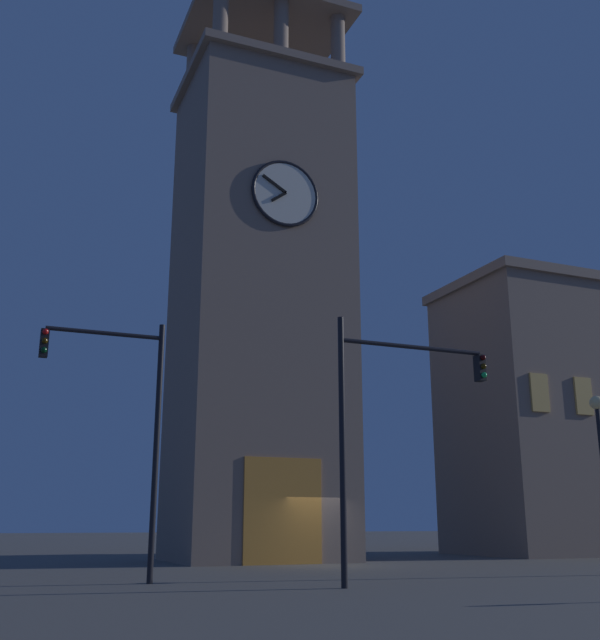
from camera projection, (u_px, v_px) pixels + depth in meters
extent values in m
plane|color=#56544F|center=(329.00, 566.00, 27.65)|extent=(200.00, 200.00, 0.00)
cube|color=gray|center=(260.00, 308.00, 33.85)|extent=(7.09, 6.18, 21.92)
cube|color=gray|center=(263.00, 90.00, 36.78)|extent=(7.69, 6.78, 0.40)
cylinder|color=gray|center=(338.00, 45.00, 36.09)|extent=(0.70, 0.70, 3.04)
cylinder|color=gray|center=(281.00, 30.00, 35.01)|extent=(0.70, 0.70, 3.04)
cylinder|color=gray|center=(221.00, 15.00, 33.93)|extent=(0.70, 0.70, 3.04)
cylinder|color=gray|center=(299.00, 98.00, 40.54)|extent=(0.70, 0.70, 3.04)
cylinder|color=gray|center=(247.00, 86.00, 39.46)|extent=(0.70, 0.70, 3.04)
cylinder|color=gray|center=(193.00, 74.00, 38.38)|extent=(0.70, 0.70, 3.04)
cube|color=gray|center=(264.00, 30.00, 37.69)|extent=(7.69, 6.78, 0.40)
cylinder|color=black|center=(264.00, 1.00, 38.15)|extent=(0.12, 0.12, 3.10)
cylinder|color=silver|center=(285.00, 194.00, 32.16)|extent=(2.92, 0.12, 2.92)
torus|color=black|center=(285.00, 193.00, 32.14)|extent=(3.08, 0.16, 3.08)
cube|color=black|center=(279.00, 197.00, 31.89)|extent=(0.72, 0.06, 0.57)
cube|color=black|center=(274.00, 184.00, 31.96)|extent=(1.13, 0.06, 0.74)
cube|color=orange|center=(282.00, 510.00, 28.79)|extent=(3.20, 0.24, 4.00)
cube|color=gray|center=(599.00, 302.00, 42.50)|extent=(18.67, 7.55, 0.50)
cube|color=#E0B259|center=(583.00, 396.00, 35.70)|extent=(1.00, 0.12, 1.80)
cube|color=#E0B259|center=(539.00, 393.00, 34.74)|extent=(1.00, 0.12, 1.80)
cylinder|color=black|center=(342.00, 447.00, 18.94)|extent=(0.16, 0.16, 6.80)
cylinder|color=black|center=(413.00, 347.00, 20.47)|extent=(4.35, 0.12, 0.12)
cube|color=black|center=(480.00, 368.00, 21.16)|extent=(0.22, 0.30, 0.75)
sphere|color=#360505|center=(483.00, 358.00, 21.07)|extent=(0.16, 0.16, 0.16)
sphere|color=#392705|center=(484.00, 366.00, 21.01)|extent=(0.16, 0.16, 0.16)
sphere|color=#18C154|center=(484.00, 375.00, 20.94)|extent=(0.16, 0.16, 0.16)
cylinder|color=black|center=(156.00, 449.00, 20.31)|extent=(0.16, 0.16, 6.97)
cylinder|color=black|center=(105.00, 333.00, 20.55)|extent=(3.13, 0.12, 0.12)
cube|color=black|center=(44.00, 343.00, 19.86)|extent=(0.22, 0.30, 0.75)
sphere|color=red|center=(46.00, 332.00, 19.78)|extent=(0.16, 0.16, 0.16)
sphere|color=#392705|center=(45.00, 341.00, 19.71)|extent=(0.16, 0.16, 0.16)
sphere|color=#063316|center=(44.00, 350.00, 19.64)|extent=(0.16, 0.16, 0.16)
sphere|color=#F9DB8C|center=(596.00, 403.00, 24.03)|extent=(0.44, 0.44, 0.44)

